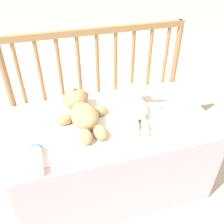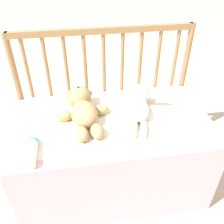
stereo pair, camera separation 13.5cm
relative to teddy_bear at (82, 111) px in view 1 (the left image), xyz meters
name	(u,v)px [view 1 (the left image)]	position (x,y,z in m)	size (l,w,h in m)	color
ground_plane	(112,181)	(0.16, -0.06, -0.59)	(12.00, 12.00, 0.00)	#C6B293
crib_mattress	(112,154)	(0.16, -0.06, -0.32)	(1.10, 0.60, 0.53)	#EDB7C6
crib_rail	(98,74)	(0.16, 0.26, 0.07)	(1.10, 0.04, 0.95)	#997047
blanket	(112,119)	(0.16, -0.05, -0.06)	(0.81, 0.51, 0.01)	silver
teddy_bear	(82,111)	(0.00, 0.00, 0.00)	(0.31, 0.41, 0.14)	tan
baby	(137,103)	(0.33, 0.00, -0.01)	(0.33, 0.39, 0.13)	white
baby_bottle	(36,158)	(-0.26, -0.25, -0.03)	(0.06, 0.19, 0.06)	#F4E5CC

